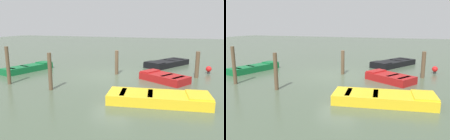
% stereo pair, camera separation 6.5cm
% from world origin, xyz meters
% --- Properties ---
extents(ground_plane, '(80.00, 80.00, 0.00)m').
position_xyz_m(ground_plane, '(0.00, 0.00, 0.00)').
color(ground_plane, '#475642').
extents(rowboat_red, '(2.90, 2.46, 0.46)m').
position_xyz_m(rowboat_red, '(-3.20, 0.39, 0.22)').
color(rowboat_red, maroon).
rests_on(rowboat_red, ground_plane).
extents(rowboat_black, '(3.15, 4.10, 0.46)m').
position_xyz_m(rowboat_black, '(-2.87, -4.48, 0.22)').
color(rowboat_black, black).
rests_on(rowboat_black, ground_plane).
extents(rowboat_green, '(1.88, 3.60, 0.46)m').
position_xyz_m(rowboat_green, '(5.79, 0.62, 0.22)').
color(rowboat_green, '#0F602D').
rests_on(rowboat_green, ground_plane).
extents(rowboat_yellow, '(4.18, 1.98, 0.46)m').
position_xyz_m(rowboat_yellow, '(-3.42, 4.07, 0.22)').
color(rowboat_yellow, gold).
rests_on(rowboat_yellow, ground_plane).
extents(mooring_piling_mid_left, '(0.19, 0.19, 1.81)m').
position_xyz_m(mooring_piling_mid_left, '(1.78, 3.89, 0.90)').
color(mooring_piling_mid_left, brown).
rests_on(mooring_piling_mid_left, ground_plane).
extents(mooring_piling_far_right, '(0.18, 0.18, 2.00)m').
position_xyz_m(mooring_piling_far_right, '(4.49, 3.71, 1.00)').
color(mooring_piling_far_right, brown).
rests_on(mooring_piling_far_right, ground_plane).
extents(mooring_piling_near_right, '(0.23, 0.23, 1.57)m').
position_xyz_m(mooring_piling_near_right, '(-4.93, -1.09, 0.78)').
color(mooring_piling_near_right, brown).
rests_on(mooring_piling_near_right, ground_plane).
extents(mooring_piling_center, '(0.22, 0.22, 1.51)m').
position_xyz_m(mooring_piling_center, '(-0.15, -0.47, 0.76)').
color(mooring_piling_center, brown).
rests_on(mooring_piling_center, ground_plane).
extents(marker_buoy, '(0.36, 0.36, 0.48)m').
position_xyz_m(marker_buoy, '(-5.68, -2.61, 0.29)').
color(marker_buoy, '#262626').
rests_on(marker_buoy, ground_plane).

